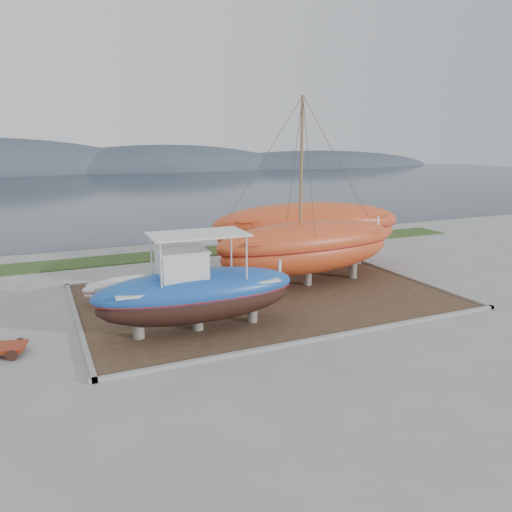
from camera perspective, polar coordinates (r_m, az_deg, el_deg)
name	(u,v)px	position (r m, az deg, el deg)	size (l,w,h in m)	color
ground	(303,322)	(22.33, 5.39, -7.53)	(140.00, 140.00, 0.00)	gray
dirt_patch	(264,297)	(25.67, 0.97, -4.65)	(18.00, 12.00, 0.06)	#422D1E
curb_frame	(264,296)	(25.66, 0.97, -4.56)	(18.60, 12.60, 0.15)	gray
grass_strip	(196,252)	(36.06, -6.85, 0.44)	(44.00, 3.00, 0.08)	#284219
sea	(98,189)	(89.08, -17.60, 7.32)	(260.00, 100.00, 0.04)	#182530
mountain_ridge	(71,172)	(143.72, -20.34, 9.04)	(200.00, 36.00, 20.00)	#333D49
blue_caique	(197,282)	(20.74, -6.78, -3.02)	(8.55, 2.67, 4.11)	#1B4EA8
white_dinghy	(119,289)	(25.81, -15.40, -3.67)	(3.70, 1.39, 1.11)	silver
orange_sailboat	(310,194)	(26.84, 6.15, 7.05)	(10.94, 3.22, 10.02)	#C2431D
orange_bare_hull	(308,236)	(31.36, 5.97, 2.32)	(12.13, 3.64, 3.98)	#C2431D
red_trailer	(1,351)	(21.19, -27.16, -9.59)	(2.59, 1.30, 0.37)	maroon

